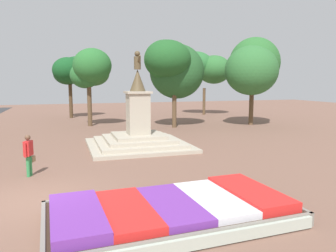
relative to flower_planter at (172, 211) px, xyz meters
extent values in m
plane|color=brown|center=(-3.53, 2.56, -0.25)|extent=(93.20, 93.20, 0.00)
cube|color=#38281C|center=(0.01, 0.05, -0.09)|extent=(6.26, 3.30, 0.31)
cube|color=gray|center=(0.08, -1.51, -0.07)|extent=(6.33, 0.39, 0.35)
cube|color=gray|center=(-0.06, 1.61, -0.07)|extent=(6.33, 0.39, 0.35)
cube|color=gray|center=(-3.10, -0.09, -0.07)|extent=(0.25, 3.23, 0.35)
cube|color=gray|center=(3.12, 0.19, -0.07)|extent=(0.25, 3.23, 0.35)
cube|color=#72339E|center=(-2.36, -0.05, 0.19)|extent=(1.31, 2.87, 0.26)
cube|color=red|center=(-1.18, 0.00, 0.16)|extent=(1.31, 2.87, 0.20)
cube|color=#72339E|center=(0.01, 0.05, 0.15)|extent=(1.31, 2.87, 0.18)
cube|color=white|center=(1.19, 0.11, 0.15)|extent=(1.31, 2.87, 0.18)
cube|color=red|center=(2.38, 0.16, 0.19)|extent=(1.31, 2.87, 0.26)
cube|color=#B2BCAD|center=(0.08, -1.56, -0.08)|extent=(6.01, 0.47, 0.28)
cube|color=#B1A793|center=(1.31, 9.81, -0.16)|extent=(5.38, 5.38, 0.18)
cube|color=#B3A994|center=(1.31, 9.81, 0.02)|extent=(4.48, 4.48, 0.18)
cube|color=#B3A994|center=(1.31, 9.81, 0.20)|extent=(3.57, 3.57, 0.18)
cube|color=#B1A792|center=(1.31, 9.81, 0.39)|extent=(2.67, 2.67, 0.18)
cube|color=#B2A893|center=(1.31, 9.81, 1.59)|extent=(1.14, 1.14, 2.22)
cube|color=#B2A893|center=(1.31, 9.81, 2.76)|extent=(1.34, 1.34, 0.12)
cone|color=brown|center=(1.31, 9.81, 3.40)|extent=(0.85, 0.85, 1.17)
cylinder|color=brown|center=(1.31, 9.81, 4.32)|extent=(0.36, 0.36, 0.68)
sphere|color=brown|center=(1.31, 9.81, 4.81)|extent=(0.30, 0.30, 0.30)
cylinder|color=brown|center=(1.33, 9.58, 4.46)|extent=(0.14, 0.53, 0.52)
cylinder|color=#338C4C|center=(-3.92, 5.39, 0.15)|extent=(0.13, 0.13, 0.80)
cylinder|color=#338C4C|center=(-3.86, 5.56, 0.15)|extent=(0.13, 0.13, 0.80)
cube|color=red|center=(-3.89, 5.48, 0.83)|extent=(0.34, 0.43, 0.57)
cylinder|color=red|center=(-3.97, 5.25, 0.80)|extent=(0.09, 0.09, 0.54)
cylinder|color=red|center=(-3.80, 5.70, 0.80)|extent=(0.09, 0.09, 0.54)
sphere|color=brown|center=(-3.89, 5.48, 1.25)|extent=(0.21, 0.21, 0.21)
cube|color=olive|center=(-3.78, 5.76, 0.35)|extent=(0.21, 0.30, 0.22)
cylinder|color=brown|center=(-0.53, 19.58, 1.39)|extent=(0.35, 0.35, 3.27)
ellipsoid|color=#316B32|center=(-0.11, 20.16, 4.03)|extent=(2.61, 2.67, 2.07)
ellipsoid|color=#2B6A30|center=(-0.81, 19.78, 3.88)|extent=(2.38, 2.27, 2.12)
ellipsoid|color=#2A6C2F|center=(-0.27, 19.06, 4.61)|extent=(3.01, 2.76, 2.69)
cylinder|color=brown|center=(12.46, 16.34, 1.41)|extent=(0.37, 0.37, 3.32)
ellipsoid|color=#2F6C34|center=(12.21, 16.46, 4.18)|extent=(3.17, 2.92, 3.13)
ellipsoid|color=#2D6A2F|center=(12.64, 16.33, 4.90)|extent=(4.20, 3.95, 4.13)
ellipsoid|color=#316D34|center=(11.86, 15.52, 4.24)|extent=(4.25, 4.14, 3.95)
cylinder|color=brown|center=(12.21, 25.48, 1.21)|extent=(0.30, 0.30, 2.92)
ellipsoid|color=#2C6B33|center=(11.38, 25.98, 5.14)|extent=(3.79, 4.04, 2.99)
ellipsoid|color=#2F6B32|center=(13.18, 25.13, 4.67)|extent=(3.63, 3.98, 3.06)
cylinder|color=brown|center=(5.76, 16.70, 1.32)|extent=(0.34, 0.34, 3.13)
ellipsoid|color=#215825|center=(5.06, 16.15, 5.06)|extent=(3.50, 3.20, 2.78)
ellipsoid|color=#215D26|center=(5.02, 16.70, 5.02)|extent=(3.29, 2.81, 3.01)
ellipsoid|color=#27592B|center=(6.24, 17.46, 4.16)|extent=(4.40, 4.08, 4.35)
cylinder|color=#4C3823|center=(-1.85, 26.55, 1.48)|extent=(0.35, 0.35, 3.46)
ellipsoid|color=#194F25|center=(-1.23, 26.82, 4.63)|extent=(2.98, 2.73, 2.47)
ellipsoid|color=#1B4922|center=(-2.05, 26.69, 4.16)|extent=(2.76, 2.97, 2.21)
ellipsoid|color=#174E21|center=(-2.00, 26.19, 4.49)|extent=(2.98, 2.97, 2.49)
camera|label=1|loc=(-2.55, -7.65, 3.30)|focal=35.00mm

